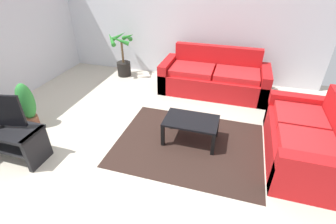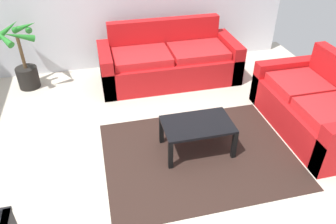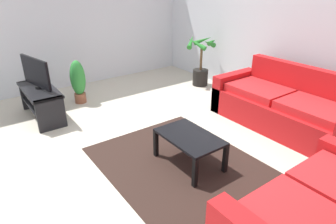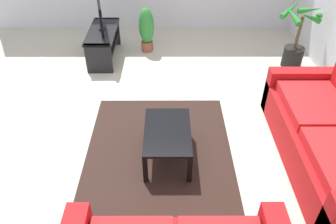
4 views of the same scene
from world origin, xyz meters
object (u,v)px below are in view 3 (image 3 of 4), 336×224
at_px(coffee_table, 190,140).
at_px(potted_plant_small, 78,81).
at_px(tv_stand, 41,99).
at_px(couch_main, 286,109).
at_px(couch_loveseat, 324,223).
at_px(potted_palm, 201,65).
at_px(tv, 36,73).

distance_m(coffee_table, potted_plant_small, 2.69).
height_order(tv_stand, coffee_table, tv_stand).
relative_size(couch_main, couch_loveseat, 1.28).
relative_size(potted_palm, potted_plant_small, 1.32).
bearing_deg(coffee_table, tv_stand, -155.80).
bearing_deg(tv_stand, potted_palm, 84.39).
xyz_separation_m(coffee_table, potted_palm, (-2.10, 2.06, 0.12)).
height_order(couch_loveseat, potted_palm, potted_palm).
distance_m(couch_main, potted_palm, 2.22).
relative_size(tv, potted_palm, 0.76).
xyz_separation_m(couch_main, potted_palm, (-2.20, 0.26, 0.14)).
distance_m(couch_loveseat, potted_palm, 4.21).
height_order(tv_stand, tv, tv).
bearing_deg(tv, couch_loveseat, 15.86).
bearing_deg(tv_stand, couch_main, 48.92).
height_order(coffee_table, potted_plant_small, potted_plant_small).
distance_m(potted_palm, potted_plant_small, 2.49).
bearing_deg(tv, tv_stand, -77.69).
height_order(couch_main, potted_palm, potted_palm).
distance_m(couch_loveseat, tv, 4.19).
xyz_separation_m(couch_main, potted_plant_small, (-2.77, -2.16, 0.11)).
bearing_deg(coffee_table, tv, -155.87).
xyz_separation_m(coffee_table, potted_plant_small, (-2.67, -0.36, 0.09)).
height_order(couch_loveseat, tv, tv).
distance_m(couch_main, couch_loveseat, 2.29).
relative_size(couch_main, potted_plant_small, 2.77).
bearing_deg(potted_plant_small, couch_main, 37.93).
distance_m(tv, potted_palm, 3.17).
height_order(couch_main, potted_plant_small, couch_main).
relative_size(couch_main, potted_palm, 2.10).
relative_size(couch_loveseat, tv_stand, 1.54).
distance_m(tv_stand, tv, 0.43).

